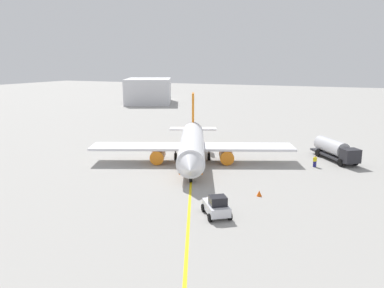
{
  "coord_description": "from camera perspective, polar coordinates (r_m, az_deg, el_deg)",
  "views": [
    {
      "loc": [
        50.89,
        21.95,
        15.0
      ],
      "look_at": [
        0.0,
        0.0,
        3.0
      ],
      "focal_mm": 35.47,
      "sensor_mm": 36.0,
      "label": 1
    }
  ],
  "objects": [
    {
      "name": "safety_cone_nose",
      "position": [
        44.31,
        10.08,
        -7.3
      ],
      "size": [
        0.61,
        0.61,
        0.67
      ],
      "primitive_type": "cone",
      "color": "#F2590F",
      "rests_on": "ground"
    },
    {
      "name": "ground_plane",
      "position": [
        57.42,
        0.0,
        -2.93
      ],
      "size": [
        400.0,
        400.0,
        0.0
      ],
      "primitive_type": "plane",
      "color": "#9E9B96"
    },
    {
      "name": "pushback_tug",
      "position": [
        38.12,
        3.72,
        -9.35
      ],
      "size": [
        4.1,
        3.86,
        2.2
      ],
      "color": "silver",
      "rests_on": "ground"
    },
    {
      "name": "airplane",
      "position": [
        57.27,
        0.01,
        -0.27
      ],
      "size": [
        27.64,
        30.28,
        9.61
      ],
      "color": "white",
      "rests_on": "ground"
    },
    {
      "name": "refueling_worker",
      "position": [
        58.15,
        17.99,
        -2.51
      ],
      "size": [
        0.61,
        0.51,
        1.71
      ],
      "color": "navy",
      "rests_on": "ground"
    },
    {
      "name": "fuel_tanker",
      "position": [
        62.93,
        20.7,
        -0.77
      ],
      "size": [
        9.5,
        7.85,
        3.15
      ],
      "color": "#2D2D33",
      "rests_on": "ground"
    },
    {
      "name": "taxi_line_marking",
      "position": [
        57.42,
        0.0,
        -2.92
      ],
      "size": [
        61.03,
        25.41,
        0.01
      ],
      "primitive_type": "cube",
      "rotation": [
        0.0,
        0.0,
        0.39
      ],
      "color": "yellow",
      "rests_on": "ground"
    },
    {
      "name": "distant_hangar",
      "position": [
        143.25,
        -6.53,
        7.94
      ],
      "size": [
        26.73,
        23.77,
        9.04
      ],
      "color": "silver",
      "rests_on": "ground"
    }
  ]
}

